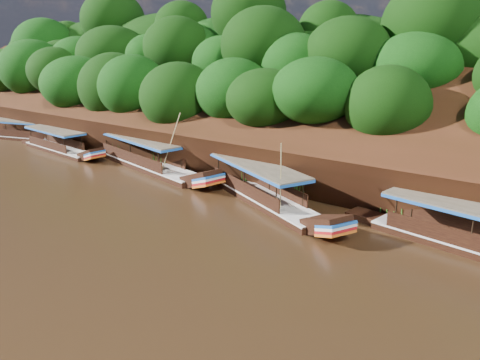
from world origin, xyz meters
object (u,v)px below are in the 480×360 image
object	(u,v)px
boat_1	(268,197)
boat_3	(63,148)
boat_4	(32,136)
boat_2	(152,163)

from	to	relation	value
boat_1	boat_3	size ratio (longest dim) A/B	1.13
boat_3	boat_4	world-z (taller)	boat_3
boat_1	boat_4	size ratio (longest dim) A/B	1.19
boat_1	boat_4	distance (m)	34.38
boat_2	boat_3	bearing A→B (deg)	-164.04
boat_2	boat_4	world-z (taller)	boat_2
boat_1	boat_3	bearing A→B (deg)	-157.13
boat_2	boat_4	size ratio (longest dim) A/B	1.41
boat_1	boat_4	xyz separation A→B (m)	(-34.32, 2.08, -0.09)
boat_1	boat_2	distance (m)	13.48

